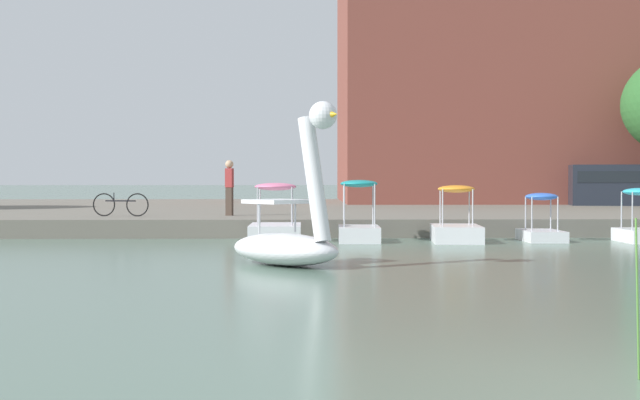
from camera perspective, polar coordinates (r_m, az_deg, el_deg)
shore_bank_far at (r=39.23m, az=2.65°, el=-0.75°), size 148.24×26.95×0.53m
swan_boat at (r=17.54m, az=-1.97°, el=-2.19°), size 2.81×2.99×3.13m
pedal_boat_cyan at (r=25.59m, az=19.53°, el=-1.51°), size 0.98×1.70×1.45m
pedal_boat_blue at (r=25.25m, az=13.79°, el=-1.66°), size 1.03×1.79×1.31m
pedal_boat_orange at (r=24.49m, az=8.58°, el=-1.70°), size 1.45×2.29×1.52m
pedal_boat_teal at (r=24.34m, az=2.47°, el=-1.46°), size 1.17×1.95×1.66m
pedal_boat_pink at (r=23.91m, az=-2.83°, el=-1.60°), size 1.36×2.38×1.58m
person_on_path at (r=28.72m, az=-5.73°, el=0.93°), size 0.27×0.27×1.75m
bicycle_parked at (r=28.63m, az=-12.46°, el=-0.28°), size 1.78×0.32×0.73m
parked_van at (r=41.98m, az=18.86°, el=1.00°), size 5.23×2.72×1.79m
apartment_block at (r=48.79m, az=10.50°, el=8.56°), size 15.52×14.02×14.64m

